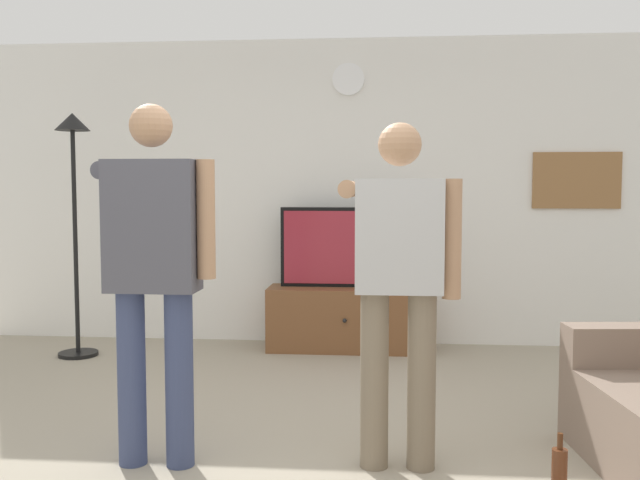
{
  "coord_description": "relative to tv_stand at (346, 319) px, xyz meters",
  "views": [
    {
      "loc": [
        0.44,
        -3.29,
        1.39
      ],
      "look_at": [
        0.04,
        1.2,
        1.05
      ],
      "focal_mm": 39.04,
      "sensor_mm": 36.0,
      "label": 1
    }
  ],
  "objects": [
    {
      "name": "ground_plane",
      "position": [
        -0.14,
        -2.6,
        -0.27
      ],
      "size": [
        8.4,
        8.4,
        0.0
      ],
      "primitive_type": "plane",
      "color": "#9E937F"
    },
    {
      "name": "back_wall",
      "position": [
        -0.14,
        0.35,
        1.08
      ],
      "size": [
        6.4,
        0.1,
        2.7
      ],
      "primitive_type": "cube",
      "color": "silver",
      "rests_on": "ground_plane"
    },
    {
      "name": "tv_stand",
      "position": [
        0.0,
        0.0,
        0.0
      ],
      "size": [
        1.33,
        0.46,
        0.54
      ],
      "color": "brown",
      "rests_on": "ground_plane"
    },
    {
      "name": "television",
      "position": [
        0.0,
        0.05,
        0.61
      ],
      "size": [
        1.13,
        0.07,
        0.68
      ],
      "color": "black",
      "rests_on": "tv_stand"
    },
    {
      "name": "wall_clock",
      "position": [
        0.0,
        0.29,
        2.07
      ],
      "size": [
        0.28,
        0.03,
        0.28
      ],
      "primitive_type": "cylinder",
      "rotation": [
        1.57,
        0.0,
        0.0
      ],
      "color": "white"
    },
    {
      "name": "framed_picture",
      "position": [
        1.97,
        0.3,
        1.18
      ],
      "size": [
        0.74,
        0.04,
        0.49
      ],
      "primitive_type": "cube",
      "color": "olive"
    },
    {
      "name": "floor_lamp",
      "position": [
        -2.2,
        -0.41,
        1.16
      ],
      "size": [
        0.32,
        0.32,
        1.99
      ],
      "color": "black",
      "rests_on": "ground_plane"
    },
    {
      "name": "person_standing_nearer_lamp",
      "position": [
        -0.82,
        -2.56,
        0.76
      ],
      "size": [
        0.62,
        0.78,
        1.79
      ],
      "color": "#384266",
      "rests_on": "ground_plane"
    },
    {
      "name": "person_standing_nearer_couch",
      "position": [
        0.38,
        -2.49,
        0.7
      ],
      "size": [
        0.6,
        0.78,
        1.7
      ],
      "color": "#7A6B56",
      "rests_on": "ground_plane"
    },
    {
      "name": "beverage_bottle",
      "position": [
        1.06,
        -2.94,
        -0.12
      ],
      "size": [
        0.07,
        0.07,
        0.35
      ],
      "color": "#592D19",
      "rests_on": "ground_plane"
    }
  ]
}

